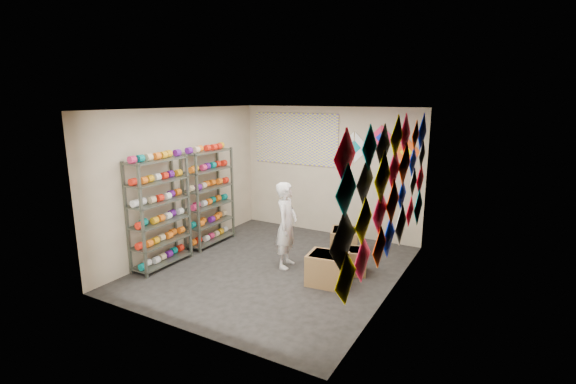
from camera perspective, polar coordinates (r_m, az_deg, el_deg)
The scene contains 12 objects.
ground at distance 7.33m, azimuth -1.86°, elevation -10.33°, with size 4.50×4.50×0.00m, color black.
room_walls at distance 6.85m, azimuth -1.96°, elevation 2.42°, with size 4.50×4.50×4.50m.
shelf_rack_front at distance 7.47m, azimuth -17.17°, elevation -2.76°, with size 0.40×1.10×1.90m, color #4C5147.
shelf_rack_back at distance 8.38m, azimuth -10.77°, elevation -0.74°, with size 0.40×1.10×1.90m, color #4C5147.
string_spools at distance 7.89m, azimuth -13.82°, elevation -1.02°, with size 0.12×2.36×0.12m.
kite_wall_display at distance 6.06m, azimuth 14.10°, elevation 0.46°, with size 0.06×4.37×2.07m.
back_wall_kites at distance 8.43m, azimuth 12.04°, elevation 6.13°, with size 1.65×0.02×0.80m.
poster at distance 9.12m, azimuth 1.02°, elevation 7.27°, with size 2.00×0.01×1.10m, color #6254B7.
shopkeeper at distance 7.16m, azimuth -0.20°, elevation -4.54°, with size 0.44×0.60×1.49m, color beige.
carton_a at distance 6.69m, azimuth 5.40°, elevation -10.43°, with size 0.59×0.50×0.50m, color olive.
carton_b at distance 7.16m, azimuth 8.64°, elevation -9.28°, with size 0.51×0.41×0.41m, color olive.
carton_c at distance 7.95m, azimuth 7.69°, elevation -6.74°, with size 0.49×0.54×0.47m, color olive.
Camera 1 is at (3.50, -5.76, 2.88)m, focal length 26.00 mm.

